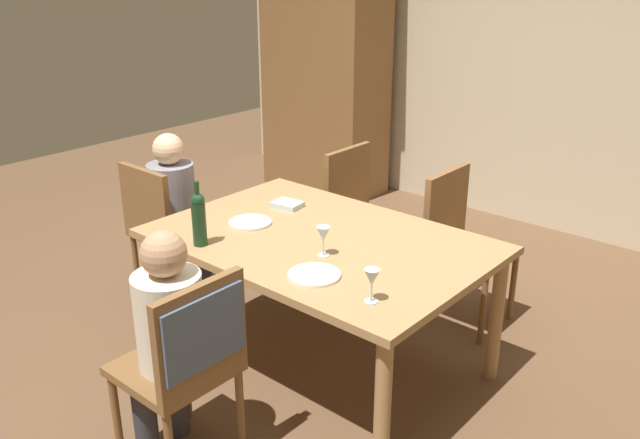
{
  "coord_description": "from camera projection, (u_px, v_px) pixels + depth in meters",
  "views": [
    {
      "loc": [
        2.03,
        -2.36,
        2.09
      ],
      "look_at": [
        0.0,
        0.0,
        0.85
      ],
      "focal_mm": 37.4,
      "sensor_mm": 36.0,
      "label": 1
    }
  ],
  "objects": [
    {
      "name": "wine_glass_centre",
      "position": [
        372.0,
        279.0,
        2.72
      ],
      "size": [
        0.07,
        0.07,
        0.15
      ],
      "color": "silver",
      "rests_on": "dining_table"
    },
    {
      "name": "dining_table",
      "position": [
        320.0,
        252.0,
        3.42
      ],
      "size": [
        1.67,
        1.14,
        0.75
      ],
      "color": "#A87F51",
      "rests_on": "ground_plane"
    },
    {
      "name": "chair_near",
      "position": [
        191.0,
        351.0,
        2.71
      ],
      "size": [
        0.46,
        0.44,
        0.92
      ],
      "rotation": [
        0.0,
        0.0,
        1.57
      ],
      "color": "brown",
      "rests_on": "ground_plane"
    },
    {
      "name": "dinner_plate_host",
      "position": [
        314.0,
        275.0,
        2.98
      ],
      "size": [
        0.24,
        0.24,
        0.01
      ],
      "primitive_type": "cylinder",
      "color": "white",
      "rests_on": "dining_table"
    },
    {
      "name": "folded_napkin",
      "position": [
        288.0,
        204.0,
        3.8
      ],
      "size": [
        0.18,
        0.14,
        0.03
      ],
      "primitive_type": "cube",
      "rotation": [
        0.0,
        0.0,
        0.15
      ],
      "color": "#ADC6D6",
      "rests_on": "dining_table"
    },
    {
      "name": "rear_room_partition",
      "position": [
        555.0,
        59.0,
        5.12
      ],
      "size": [
        6.4,
        0.12,
        2.7
      ],
      "primitive_type": "cube",
      "color": "beige",
      "rests_on": "ground_plane"
    },
    {
      "name": "chair_far_right",
      "position": [
        461.0,
        237.0,
        3.96
      ],
      "size": [
        0.44,
        0.44,
        0.92
      ],
      "rotation": [
        0.0,
        0.0,
        -1.57
      ],
      "color": "brown",
      "rests_on": "ground_plane"
    },
    {
      "name": "ground_plane",
      "position": [
        320.0,
        363.0,
        3.67
      ],
      "size": [
        10.0,
        10.0,
        0.0
      ],
      "primitive_type": "plane",
      "color": "brown"
    },
    {
      "name": "handbag",
      "position": [
        412.0,
        284.0,
        4.31
      ],
      "size": [
        0.16,
        0.3,
        0.22
      ],
      "primitive_type": "cube",
      "rotation": [
        0.0,
        0.0,
        -1.41
      ],
      "color": "brown",
      "rests_on": "ground_plane"
    },
    {
      "name": "wine_glass_near_left",
      "position": [
        323.0,
        235.0,
        3.15
      ],
      "size": [
        0.07,
        0.07,
        0.15
      ],
      "color": "silver",
      "rests_on": "dining_table"
    },
    {
      "name": "chair_left_end",
      "position": [
        163.0,
        224.0,
        4.15
      ],
      "size": [
        0.44,
        0.44,
        0.92
      ],
      "color": "brown",
      "rests_on": "ground_plane"
    },
    {
      "name": "person_man_bearded",
      "position": [
        167.0,
        330.0,
        2.78
      ],
      "size": [
        0.33,
        0.29,
        1.09
      ],
      "rotation": [
        0.0,
        0.0,
        1.57
      ],
      "color": "#33333D",
      "rests_on": "ground_plane"
    },
    {
      "name": "armoire_cabinet",
      "position": [
        325.0,
        73.0,
        6.07
      ],
      "size": [
        1.18,
        0.62,
        2.18
      ],
      "color": "brown",
      "rests_on": "ground_plane"
    },
    {
      "name": "person_woman_host",
      "position": [
        176.0,
        204.0,
        4.19
      ],
      "size": [
        0.29,
        0.33,
        1.09
      ],
      "color": "#33333D",
      "rests_on": "ground_plane"
    },
    {
      "name": "chair_far_left",
      "position": [
        360.0,
        207.0,
        4.42
      ],
      "size": [
        0.44,
        0.44,
        0.92
      ],
      "rotation": [
        0.0,
        0.0,
        -1.57
      ],
      "color": "brown",
      "rests_on": "ground_plane"
    },
    {
      "name": "dinner_plate_guest_left",
      "position": [
        250.0,
        222.0,
        3.57
      ],
      "size": [
        0.23,
        0.23,
        0.01
      ],
      "primitive_type": "cylinder",
      "color": "silver",
      "rests_on": "dining_table"
    },
    {
      "name": "wine_bottle_tall_green",
      "position": [
        199.0,
        217.0,
        3.25
      ],
      "size": [
        0.07,
        0.07,
        0.33
      ],
      "color": "#19381E",
      "rests_on": "dining_table"
    }
  ]
}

